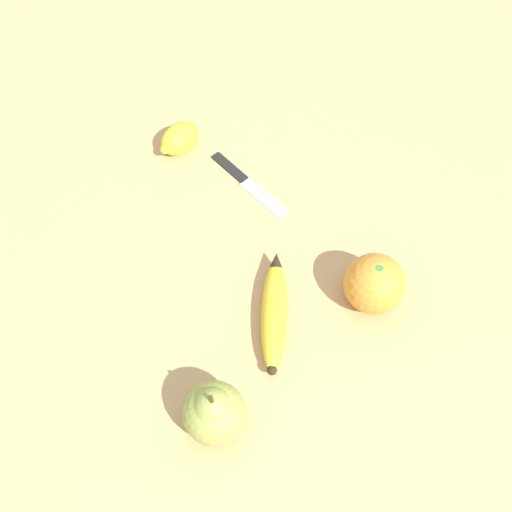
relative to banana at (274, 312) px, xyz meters
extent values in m
plane|color=tan|center=(-0.09, -0.17, -0.02)|extent=(3.00, 3.00, 0.00)
ellipsoid|color=yellow|center=(0.00, 0.00, 0.00)|extent=(0.15, 0.15, 0.03)
cone|color=#2D2314|center=(-0.06, -0.06, 0.01)|extent=(0.03, 0.03, 0.03)
sphere|color=#2D2314|center=(0.06, 0.06, 0.00)|extent=(0.01, 0.01, 0.01)
sphere|color=orange|center=(-0.12, 0.07, 0.03)|extent=(0.09, 0.09, 0.09)
cylinder|color=#3D8438|center=(-0.12, 0.07, 0.07)|extent=(0.01, 0.01, 0.00)
sphere|color=#99A84C|center=(0.16, 0.06, 0.02)|extent=(0.08, 0.08, 0.08)
sphere|color=#99A84C|center=(0.16, 0.06, 0.04)|extent=(0.05, 0.05, 0.05)
cylinder|color=#4C3319|center=(0.16, 0.06, 0.07)|extent=(0.01, 0.01, 0.02)
ellipsoid|color=yellow|center=(-0.10, -0.34, 0.01)|extent=(0.08, 0.06, 0.05)
sphere|color=yellow|center=(-0.07, -0.34, 0.01)|extent=(0.01, 0.01, 0.01)
cube|color=silver|center=(-0.13, -0.16, -0.02)|extent=(0.02, 0.10, 0.00)
cube|color=black|center=(-0.13, -0.25, -0.01)|extent=(0.02, 0.08, 0.01)
camera|label=1|loc=(0.27, 0.26, 0.76)|focal=42.00mm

